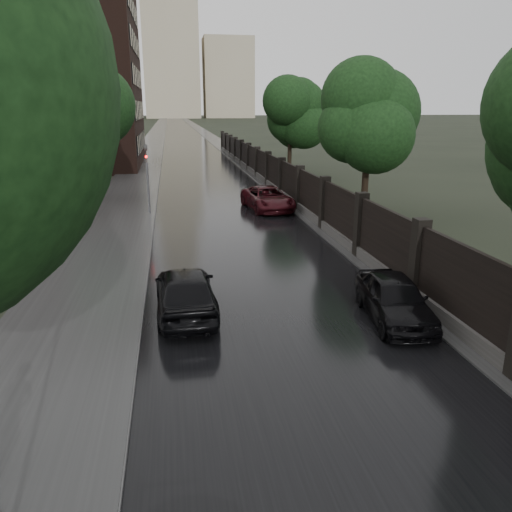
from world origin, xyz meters
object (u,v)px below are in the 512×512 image
object	(u,v)px
tree_left_far	(88,120)
traffic_light	(147,174)
tree_right_c	(290,120)
tree_right_b	(369,128)
car_right_near	(394,298)
car_right_far	(268,198)
hatchback_left	(186,291)

from	to	relation	value
tree_left_far	traffic_light	size ratio (longest dim) A/B	1.85
traffic_light	tree_right_c	bearing A→B (deg)	51.82
tree_right_b	tree_right_c	xyz separation A→B (m)	(0.00, 18.00, 0.00)
traffic_light	car_right_near	size ratio (longest dim) A/B	1.01
car_right_near	car_right_far	size ratio (longest dim) A/B	0.78
tree_right_c	car_right_far	size ratio (longest dim) A/B	1.39
tree_left_far	car_right_far	world-z (taller)	tree_left_far
tree_right_b	car_right_near	world-z (taller)	tree_right_b
tree_right_c	car_right_near	size ratio (longest dim) A/B	1.77
tree_right_c	car_right_near	xyz separation A→B (m)	(-4.25, -31.32, -4.28)
hatchback_left	car_right_near	bearing A→B (deg)	164.54
hatchback_left	car_right_far	world-z (taller)	hatchback_left
tree_right_b	car_right_near	xyz separation A→B (m)	(-4.25, -13.32, -4.28)
tree_left_far	traffic_light	xyz separation A→B (m)	(3.70, -5.01, -2.84)
tree_right_b	tree_right_c	distance (m)	18.00
traffic_light	car_right_far	xyz separation A→B (m)	(7.02, 0.39, -1.70)
tree_left_far	tree_right_c	world-z (taller)	tree_left_far
tree_right_c	tree_right_b	bearing A→B (deg)	-90.00
tree_left_far	hatchback_left	xyz separation A→B (m)	(5.29, -19.84, -4.50)
hatchback_left	car_right_near	xyz separation A→B (m)	(5.96, -1.48, -0.07)
traffic_light	car_right_far	world-z (taller)	traffic_light
car_right_far	car_right_near	bearing A→B (deg)	-94.63
tree_left_far	car_right_near	bearing A→B (deg)	-62.18
hatchback_left	car_right_near	world-z (taller)	hatchback_left
hatchback_left	car_right_near	size ratio (longest dim) A/B	1.10
tree_left_far	car_right_far	xyz separation A→B (m)	(10.72, -4.61, -4.54)
tree_right_b	car_right_far	bearing A→B (deg)	144.70
traffic_light	car_right_far	distance (m)	7.23
car_right_near	car_right_far	xyz separation A→B (m)	(-0.54, 16.71, 0.03)
tree_right_c	traffic_light	xyz separation A→B (m)	(-11.80, -15.01, -2.55)
traffic_light	hatchback_left	distance (m)	15.01
hatchback_left	car_right_far	bearing A→B (deg)	-111.07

